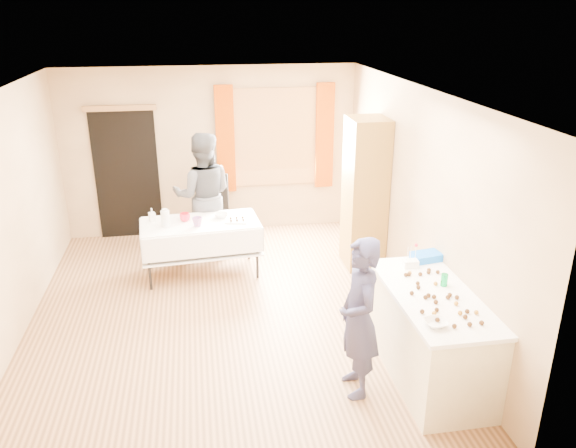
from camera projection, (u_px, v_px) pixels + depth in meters
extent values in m
cube|color=#9E7047|center=(226.00, 315.00, 6.65)|extent=(4.50, 5.50, 0.02)
cube|color=white|center=(216.00, 91.00, 5.70)|extent=(4.50, 5.50, 0.02)
cube|color=tan|center=(211.00, 152.00, 8.71)|extent=(4.50, 0.02, 2.60)
cube|color=tan|center=(245.00, 355.00, 3.64)|extent=(4.50, 0.02, 2.60)
cube|color=tan|center=(3.00, 224.00, 5.82)|extent=(0.02, 5.50, 2.60)
cube|color=tan|center=(416.00, 201.00, 6.52)|extent=(0.02, 5.50, 2.60)
cube|color=olive|center=(275.00, 137.00, 8.75)|extent=(1.32, 0.06, 1.52)
cube|color=white|center=(275.00, 137.00, 8.74)|extent=(1.20, 0.02, 1.40)
cube|color=#9F3700|center=(225.00, 140.00, 8.59)|extent=(0.28, 0.06, 1.65)
cube|color=#9F3700|center=(325.00, 136.00, 8.83)|extent=(0.28, 0.06, 1.65)
cube|color=black|center=(127.00, 175.00, 8.59)|extent=(0.95, 0.04, 2.00)
cube|color=olive|center=(119.00, 108.00, 8.19)|extent=(1.05, 0.06, 0.08)
cube|color=olive|center=(365.00, 194.00, 7.60)|extent=(0.50, 0.60, 2.07)
cube|color=#F1E9C1|center=(430.00, 337.00, 5.41)|extent=(0.72, 1.59, 0.86)
cube|color=white|center=(435.00, 295.00, 5.24)|extent=(0.79, 1.66, 0.04)
cube|color=white|center=(200.00, 223.00, 7.42)|extent=(1.57, 0.88, 0.04)
cube|color=black|center=(211.00, 213.00, 8.55)|extent=(0.57, 0.57, 0.06)
cube|color=black|center=(215.00, 192.00, 8.63)|extent=(0.41, 0.21, 0.61)
imported|color=#222246|center=(359.00, 318.00, 5.08)|extent=(0.58, 0.39, 1.55)
imported|color=black|center=(203.00, 195.00, 7.97)|extent=(0.96, 0.78, 1.80)
cylinder|color=#07943C|center=(444.00, 280.00, 5.36)|extent=(0.08, 0.08, 0.12)
imported|color=white|center=(436.00, 323.00, 4.70)|extent=(0.23, 0.23, 0.05)
cube|color=white|center=(410.00, 264.00, 5.74)|extent=(0.15, 0.11, 0.08)
cube|color=blue|center=(426.00, 257.00, 5.90)|extent=(0.33, 0.24, 0.08)
cylinder|color=silver|center=(165.00, 219.00, 7.20)|extent=(0.12, 0.12, 0.22)
imported|color=red|center=(185.00, 217.00, 7.42)|extent=(0.14, 0.14, 0.11)
imported|color=red|center=(197.00, 222.00, 7.24)|extent=(0.19, 0.19, 0.12)
imported|color=white|center=(221.00, 215.00, 7.56)|extent=(0.25, 0.25, 0.06)
cube|color=white|center=(237.00, 221.00, 7.42)|extent=(0.32, 0.26, 0.02)
imported|color=white|center=(152.00, 215.00, 7.40)|extent=(0.13, 0.13, 0.18)
sphere|color=#3F2314|center=(456.00, 303.00, 5.01)|extent=(0.04, 0.04, 0.04)
sphere|color=black|center=(434.00, 297.00, 5.13)|extent=(0.04, 0.04, 0.04)
sphere|color=black|center=(428.00, 295.00, 5.15)|extent=(0.04, 0.04, 0.04)
sphere|color=black|center=(454.00, 326.00, 4.66)|extent=(0.04, 0.04, 0.04)
sphere|color=black|center=(445.00, 283.00, 5.39)|extent=(0.04, 0.04, 0.04)
sphere|color=black|center=(457.00, 297.00, 5.12)|extent=(0.04, 0.04, 0.04)
sphere|color=#3F2314|center=(436.00, 284.00, 5.37)|extent=(0.04, 0.04, 0.04)
sphere|color=black|center=(406.00, 275.00, 5.55)|extent=(0.04, 0.04, 0.04)
sphere|color=black|center=(470.00, 324.00, 4.68)|extent=(0.04, 0.04, 0.04)
sphere|color=black|center=(420.00, 274.00, 5.56)|extent=(0.04, 0.04, 0.04)
sphere|color=black|center=(436.00, 302.00, 5.04)|extent=(0.04, 0.04, 0.04)
sphere|color=black|center=(412.00, 293.00, 5.19)|extent=(0.04, 0.04, 0.04)
sphere|color=#3F2314|center=(434.00, 313.00, 4.85)|extent=(0.04, 0.04, 0.04)
sphere|color=black|center=(450.00, 295.00, 5.16)|extent=(0.04, 0.04, 0.04)
sphere|color=black|center=(429.00, 270.00, 5.65)|extent=(0.04, 0.04, 0.04)
sphere|color=black|center=(438.00, 272.00, 5.60)|extent=(0.04, 0.04, 0.04)
sphere|color=black|center=(418.00, 283.00, 5.38)|extent=(0.04, 0.04, 0.04)
sphere|color=black|center=(418.00, 287.00, 5.30)|extent=(0.04, 0.04, 0.04)
sphere|color=#3F2314|center=(410.00, 273.00, 5.58)|extent=(0.04, 0.04, 0.04)
sphere|color=black|center=(437.00, 310.00, 4.91)|extent=(0.04, 0.04, 0.04)
sphere|color=black|center=(429.00, 272.00, 5.60)|extent=(0.04, 0.04, 0.04)
sphere|color=black|center=(482.00, 323.00, 4.71)|extent=(0.04, 0.04, 0.04)
sphere|color=black|center=(422.00, 311.00, 4.88)|extent=(0.04, 0.04, 0.04)
sphere|color=black|center=(409.00, 274.00, 5.56)|extent=(0.04, 0.04, 0.04)
sphere|color=#3F2314|center=(460.00, 313.00, 4.86)|extent=(0.04, 0.04, 0.04)
sphere|color=black|center=(425.00, 297.00, 5.12)|extent=(0.04, 0.04, 0.04)
sphere|color=black|center=(437.00, 320.00, 4.75)|extent=(0.04, 0.04, 0.04)
sphere|color=black|center=(448.00, 297.00, 5.12)|extent=(0.04, 0.04, 0.04)
sphere|color=black|center=(465.00, 317.00, 4.80)|extent=(0.04, 0.04, 0.04)
sphere|color=black|center=(467.00, 311.00, 4.88)|extent=(0.04, 0.04, 0.04)
sphere|color=#3F2314|center=(476.00, 312.00, 4.86)|extent=(0.04, 0.04, 0.04)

